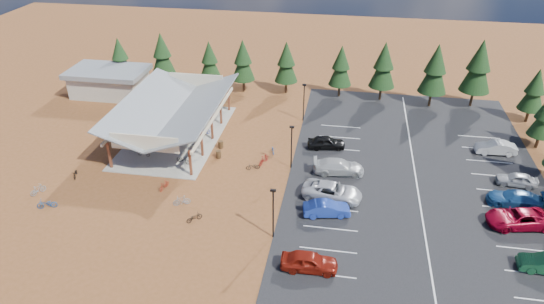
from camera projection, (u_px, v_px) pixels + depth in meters
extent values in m
plane|color=brown|center=(243.00, 173.00, 52.80)|extent=(140.00, 140.00, 0.00)
cube|color=black|center=(415.00, 174.00, 52.67)|extent=(27.00, 44.00, 0.04)
cube|color=gray|center=(177.00, 136.00, 60.21)|extent=(10.60, 18.60, 0.10)
cube|color=#5C2A1A|center=(110.00, 155.00, 52.93)|extent=(0.25, 0.25, 3.00)
cube|color=#5C2A1A|center=(126.00, 138.00, 56.52)|extent=(0.25, 0.25, 3.00)
cube|color=#5C2A1A|center=(140.00, 122.00, 60.11)|extent=(0.25, 0.25, 3.00)
cube|color=#5C2A1A|center=(153.00, 108.00, 63.70)|extent=(0.25, 0.25, 3.00)
cube|color=#5C2A1A|center=(164.00, 95.00, 67.28)|extent=(0.25, 0.25, 3.00)
cube|color=#5C2A1A|center=(190.00, 163.00, 51.59)|extent=(0.25, 0.25, 3.00)
cube|color=#5C2A1A|center=(202.00, 144.00, 55.18)|extent=(0.25, 0.25, 3.00)
cube|color=#5C2A1A|center=(212.00, 127.00, 58.77)|extent=(0.25, 0.25, 3.00)
cube|color=#5C2A1A|center=(221.00, 113.00, 62.36)|extent=(0.25, 0.25, 3.00)
cube|color=#5C2A1A|center=(229.00, 100.00, 65.95)|extent=(0.25, 0.25, 3.00)
cube|color=beige|center=(136.00, 111.00, 59.42)|extent=(0.22, 18.00, 0.35)
cube|color=beige|center=(214.00, 117.00, 57.96)|extent=(0.22, 18.00, 0.35)
cube|color=slate|center=(151.00, 105.00, 58.66)|extent=(5.85, 19.40, 2.13)
cube|color=slate|center=(197.00, 108.00, 57.82)|extent=(5.85, 19.40, 2.13)
cube|color=beige|center=(144.00, 143.00, 50.60)|extent=(7.50, 0.15, 1.80)
cube|color=beige|center=(196.00, 80.00, 65.98)|extent=(7.50, 0.15, 1.80)
cube|color=#ADA593|center=(110.00, 84.00, 70.87)|extent=(10.00, 6.00, 3.20)
cube|color=slate|center=(107.00, 71.00, 69.90)|extent=(11.00, 7.00, 0.70)
cylinder|color=black|center=(273.00, 215.00, 42.29)|extent=(0.14, 0.14, 5.00)
cube|color=black|center=(273.00, 190.00, 41.01)|extent=(0.50, 0.25, 0.18)
cylinder|color=black|center=(291.00, 148.00, 52.54)|extent=(0.14, 0.14, 5.00)
cube|color=black|center=(292.00, 127.00, 51.27)|extent=(0.50, 0.25, 0.18)
cylinder|color=black|center=(304.00, 103.00, 62.79)|extent=(0.14, 0.14, 5.00)
cube|color=black|center=(304.00, 85.00, 61.52)|extent=(0.50, 0.25, 0.18)
cylinder|color=#422C17|center=(219.00, 154.00, 55.42)|extent=(0.60, 0.60, 0.90)
cylinder|color=#422C17|center=(221.00, 145.00, 57.43)|extent=(0.60, 0.60, 0.90)
cylinder|color=#382314|center=(124.00, 79.00, 74.45)|extent=(0.36, 0.36, 1.81)
cone|color=black|center=(120.00, 60.00, 72.92)|extent=(3.18, 3.18, 4.34)
cone|color=black|center=(119.00, 48.00, 72.01)|extent=(2.46, 2.46, 3.25)
cylinder|color=#382314|center=(165.00, 79.00, 74.37)|extent=(0.36, 0.36, 1.99)
cone|color=black|center=(163.00, 57.00, 72.68)|extent=(3.51, 3.51, 4.78)
cone|color=black|center=(161.00, 45.00, 71.68)|extent=(2.71, 2.71, 3.59)
cylinder|color=#382314|center=(211.00, 82.00, 73.36)|extent=(0.36, 0.36, 1.78)
cone|color=black|center=(210.00, 63.00, 71.85)|extent=(3.13, 3.13, 4.26)
cone|color=black|center=(209.00, 52.00, 70.96)|extent=(2.42, 2.42, 3.20)
cylinder|color=#382314|center=(244.00, 85.00, 72.22)|extent=(0.36, 0.36, 1.92)
cone|color=black|center=(243.00, 64.00, 70.58)|extent=(3.39, 3.39, 4.62)
cone|color=black|center=(243.00, 51.00, 69.62)|extent=(2.62, 2.62, 3.46)
cylinder|color=#382314|center=(286.00, 87.00, 71.65)|extent=(0.36, 0.36, 1.91)
cone|color=black|center=(286.00, 66.00, 70.03)|extent=(3.36, 3.36, 4.58)
cone|color=black|center=(286.00, 53.00, 69.08)|extent=(2.60, 2.60, 3.43)
cylinder|color=#382314|center=(339.00, 90.00, 70.60)|extent=(0.36, 0.36, 1.87)
cone|color=black|center=(341.00, 70.00, 69.02)|extent=(3.28, 3.28, 4.48)
cone|color=black|center=(342.00, 57.00, 68.09)|extent=(2.54, 2.54, 3.36)
cylinder|color=#382314|center=(380.00, 93.00, 69.48)|extent=(0.36, 0.36, 2.08)
cone|color=black|center=(383.00, 69.00, 67.72)|extent=(3.66, 3.66, 4.99)
cone|color=black|center=(385.00, 55.00, 66.68)|extent=(2.83, 2.83, 3.74)
cylinder|color=#382314|center=(430.00, 99.00, 67.52)|extent=(0.36, 0.36, 2.19)
cone|color=black|center=(435.00, 74.00, 65.67)|extent=(3.85, 3.85, 5.25)
cone|color=black|center=(437.00, 58.00, 64.58)|extent=(2.97, 2.97, 3.93)
cylinder|color=#382314|center=(472.00, 98.00, 67.54)|extent=(0.36, 0.36, 2.33)
cone|color=black|center=(478.00, 71.00, 65.56)|extent=(4.09, 4.09, 5.58)
cone|color=black|center=(481.00, 55.00, 64.40)|extent=(3.16, 3.16, 4.19)
cylinder|color=#382314|center=(537.00, 141.00, 57.32)|extent=(0.36, 0.36, 1.68)
cone|color=black|center=(544.00, 120.00, 55.90)|extent=(2.96, 2.96, 4.03)
cylinder|color=#382314|center=(527.00, 115.00, 63.37)|extent=(0.36, 0.36, 1.78)
cone|color=black|center=(534.00, 94.00, 61.86)|extent=(3.14, 3.14, 4.28)
cone|color=black|center=(537.00, 81.00, 60.97)|extent=(2.43, 2.43, 3.21)
imported|color=black|center=(144.00, 153.00, 55.62)|extent=(1.59, 0.67, 0.81)
imported|color=#9C9EA5|center=(154.00, 148.00, 56.43)|extent=(1.74, 0.54, 1.04)
imported|color=#265499|center=(154.00, 124.00, 61.86)|extent=(1.86, 0.85, 0.94)
imported|color=#983116|center=(163.00, 113.00, 64.75)|extent=(1.56, 0.61, 0.92)
imported|color=black|center=(183.00, 160.00, 54.20)|extent=(1.81, 1.09, 0.90)
imported|color=gray|center=(197.00, 146.00, 57.03)|extent=(1.52, 0.65, 0.88)
imported|color=#101B92|center=(204.00, 130.00, 60.51)|extent=(1.83, 0.85, 0.93)
imported|color=maroon|center=(209.00, 113.00, 64.45)|extent=(1.85, 0.81, 1.08)
imported|color=black|center=(75.00, 174.00, 51.95)|extent=(1.07, 1.65, 0.82)
imported|color=gray|center=(38.00, 190.00, 49.14)|extent=(1.21, 1.74, 1.03)
imported|color=#0F4E9D|center=(47.00, 204.00, 47.03)|extent=(2.01, 1.27, 1.00)
imported|color=#9A2D1A|center=(164.00, 185.00, 49.89)|extent=(0.85, 1.73, 1.00)
imported|color=black|center=(194.00, 217.00, 45.33)|extent=(1.53, 1.53, 0.84)
imported|color=gray|center=(182.00, 201.00, 47.48)|extent=(1.77, 1.16, 1.03)
imported|color=#24519C|center=(273.00, 150.00, 56.42)|extent=(0.90, 1.59, 0.79)
imported|color=maroon|center=(264.00, 159.00, 54.28)|extent=(1.18, 1.92, 1.12)
imported|color=black|center=(253.00, 166.00, 53.22)|extent=(1.63, 1.07, 0.81)
imported|color=maroon|center=(309.00, 261.00, 39.56)|extent=(4.75, 2.03, 1.60)
imported|color=#1E389B|center=(327.00, 209.00, 45.91)|extent=(4.67, 2.40, 1.47)
imported|color=#B5B6BD|center=(332.00, 191.00, 48.23)|extent=(6.31, 3.64, 1.65)
imported|color=#B3B3B3|center=(339.00, 167.00, 52.38)|extent=(5.66, 2.77, 1.59)
imported|color=black|center=(326.00, 142.00, 57.21)|extent=(4.62, 2.42, 1.50)
imported|color=maroon|center=(519.00, 218.00, 44.51)|extent=(6.21, 3.74, 1.61)
imported|color=#1B4B86|center=(515.00, 199.00, 47.27)|extent=(5.44, 2.64, 1.53)
imported|color=#95979D|center=(517.00, 179.00, 50.37)|extent=(4.23, 2.01, 1.40)
imported|color=#BABABA|center=(496.00, 148.00, 56.09)|extent=(4.64, 1.79, 1.51)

